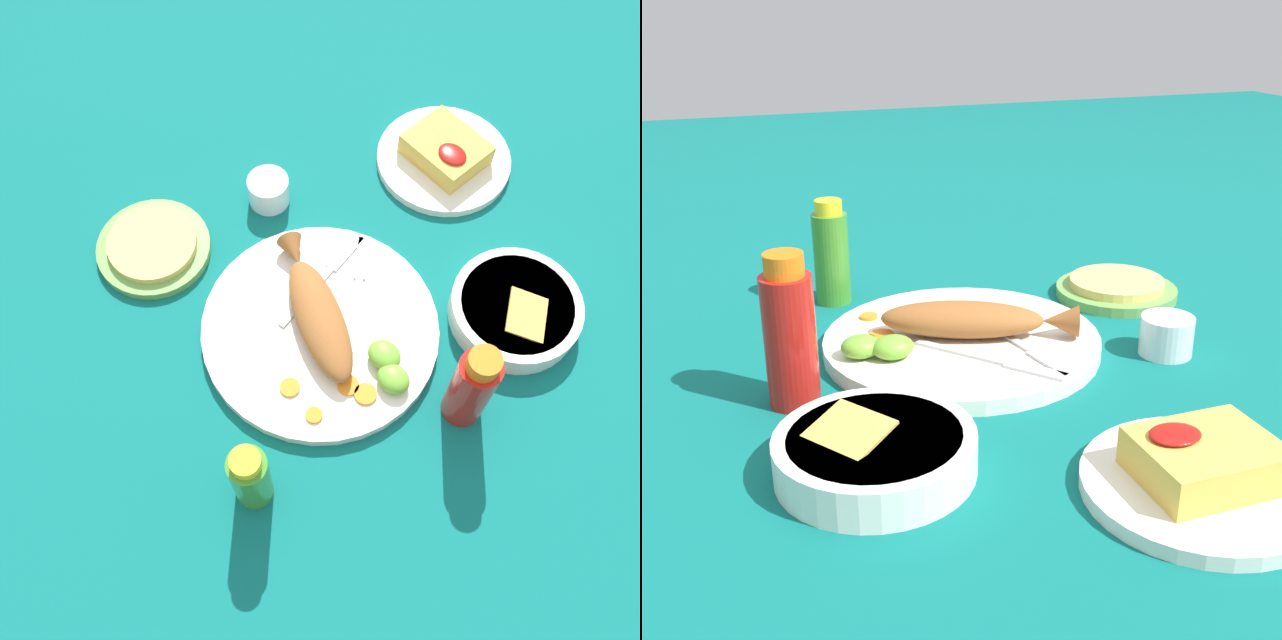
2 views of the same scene
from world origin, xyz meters
TOP-DOWN VIEW (x-y plane):
  - ground_plane at (0.00, 0.00)m, footprint 4.00×4.00m
  - main_plate at (0.00, 0.00)m, footprint 0.33×0.33m
  - fried_fish at (-0.01, 0.00)m, footprint 0.23×0.13m
  - fork_near at (-0.06, 0.06)m, footprint 0.05×0.18m
  - fork_far at (-0.01, 0.08)m, footprint 0.13×0.15m
  - carrot_slice_near at (0.04, -0.09)m, footprint 0.03×0.03m
  - carrot_slice_mid at (0.09, -0.09)m, footprint 0.02×0.02m
  - carrot_slice_far at (0.09, -0.03)m, footprint 0.03×0.03m
  - carrot_slice_extra at (0.11, -0.02)m, footprint 0.03×0.03m
  - lime_wedge_main at (0.13, 0.02)m, footprint 0.05×0.04m
  - lime_wedge_side at (0.09, 0.03)m, footprint 0.05×0.04m
  - hot_sauce_bottle_red at (0.21, 0.07)m, footprint 0.05×0.05m
  - hot_sauce_bottle_green at (0.11, -0.21)m, footprint 0.05×0.05m
  - salt_cup at (-0.22, 0.09)m, footprint 0.06×0.06m
  - side_plate_fries at (-0.10, 0.34)m, footprint 0.21×0.21m
  - fries_pile at (-0.09, 0.34)m, footprint 0.12×0.09m
  - guacamole_bowl at (0.16, 0.22)m, footprint 0.18×0.18m
  - tortilla_plate at (-0.26, -0.09)m, footprint 0.17×0.17m
  - tortilla_stack at (-0.26, -0.09)m, footprint 0.13×0.13m

SIDE VIEW (x-z plane):
  - ground_plane at x=0.00m, z-range 0.00..0.00m
  - side_plate_fries at x=-0.10m, z-range 0.00..0.01m
  - tortilla_plate at x=-0.26m, z-range 0.00..0.01m
  - main_plate at x=0.00m, z-range 0.00..0.02m
  - fork_near at x=-0.06m, z-range 0.02..0.02m
  - fork_far at x=-0.01m, z-range 0.02..0.02m
  - carrot_slice_near at x=0.04m, z-range 0.02..0.02m
  - carrot_slice_mid at x=0.09m, z-range 0.02..0.02m
  - carrot_slice_far at x=0.09m, z-range 0.02..0.02m
  - carrot_slice_extra at x=0.11m, z-range 0.02..0.02m
  - tortilla_stack at x=-0.26m, z-range 0.01..0.03m
  - salt_cup at x=-0.22m, z-range 0.00..0.04m
  - guacamole_bowl at x=0.16m, z-range 0.00..0.05m
  - lime_wedge_main at x=0.13m, z-range 0.02..0.04m
  - lime_wedge_side at x=0.09m, z-range 0.02..0.04m
  - fries_pile at x=-0.09m, z-range 0.01..0.05m
  - fried_fish at x=-0.01m, z-range 0.02..0.06m
  - hot_sauce_bottle_green at x=0.11m, z-range 0.00..0.14m
  - hot_sauce_bottle_red at x=0.21m, z-range 0.00..0.16m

